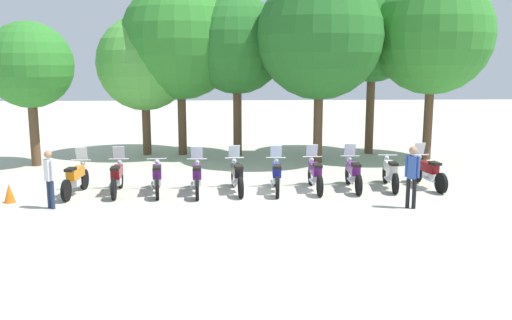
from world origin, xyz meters
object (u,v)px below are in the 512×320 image
Objects in this scene: motorcycle_2 at (157,177)px; motorcycle_6 at (315,174)px; person_0 at (49,175)px; motorcycle_4 at (237,175)px; tree_1 at (144,63)px; tree_3 at (237,45)px; motorcycle_8 at (390,172)px; person_1 at (412,172)px; motorcycle_1 at (117,177)px; tree_5 at (373,37)px; tree_2 at (180,41)px; motorcycle_0 at (76,178)px; tree_0 at (30,66)px; motorcycle_5 at (276,175)px; motorcycle_7 at (353,173)px; motorcycle_9 at (428,172)px; tree_4 at (320,36)px; motorcycle_3 at (197,177)px; tree_6 at (433,35)px; traffic_cone at (9,193)px.

motorcycle_6 reaches higher than motorcycle_2.
motorcycle_4 is at bearing 150.53° from person_0.
tree_3 reaches higher than tree_1.
person_1 reaches higher than motorcycle_8.
tree_5 is (9.54, 6.92, 4.47)m from motorcycle_1.
tree_2 reaches higher than motorcycle_2.
motorcycle_1 is at bearing -144.05° from tree_5.
tree_0 is at bearing 34.58° from motorcycle_0.
person_0 is at bearing 114.80° from motorcycle_2.
motorcycle_2 is at bearing 163.55° from person_0.
tree_5 is at bearing -3.36° from motorcycle_8.
motorcycle_6 is at bearing -70.37° from tree_3.
motorcycle_0 is 6.10m from motorcycle_5.
tree_0 reaches higher than motorcycle_7.
motorcycle_2 is 8.24m from tree_3.
motorcycle_1 is at bearing 82.64° from motorcycle_9.
motorcycle_2 is 0.37× the size of tree_1.
motorcycle_5 is at bearing 146.96° from person_0.
tree_4 is at bearing 169.84° from person_0.
motorcycle_3 is at bearing 94.50° from motorcycle_7.
motorcycle_2 is 8.73m from tree_4.
motorcycle_3 is 6.12m from motorcycle_8.
motorcycle_2 is 1.00× the size of motorcycle_6.
person_0 is 7.49m from tree_0.
motorcycle_5 is 4.88m from motorcycle_9.
tree_3 reaches higher than motorcycle_2.
motorcycle_0 is 1.64m from person_0.
motorcycle_0 is 7.32m from motorcycle_6.
tree_4 reaches higher than motorcycle_8.
motorcycle_1 is 1.00× the size of motorcycle_3.
motorcycle_8 is at bearing -91.70° from motorcycle_1.
motorcycle_0 is 14.61m from tree_6.
motorcycle_2 is at bearing -42.10° from tree_0.
tree_3 is at bearing 48.82° from traffic_cone.
motorcycle_1 is 0.37× the size of tree_1.
motorcycle_7 is at bearing -82.79° from motorcycle_5.
tree_5 is (1.13, 9.07, 3.97)m from person_1.
motorcycle_3 is 2.45m from motorcycle_5.
person_0 is at bearing 101.56° from motorcycle_4.
motorcycle_1 is at bearing -89.00° from tree_1.
motorcycle_4 is at bearing -31.31° from tree_0.
traffic_cone is at bearing -118.04° from tree_2.
motorcycle_2 is 1.00× the size of motorcycle_7.
motorcycle_1 is 1.22m from motorcycle_2.
motorcycle_6 is (7.32, 0.24, 0.00)m from motorcycle_0.
tree_4 is (2.06, 4.84, 4.41)m from motorcycle_5.
motorcycle_7 is 0.33× the size of tree_3.
motorcycle_4 is 10.10m from tree_5.
tree_3 is (3.91, -0.49, 0.74)m from tree_1.
motorcycle_6 is 8.84m from tree_5.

